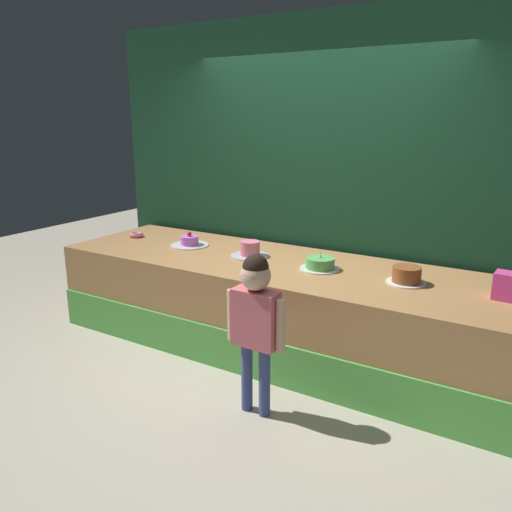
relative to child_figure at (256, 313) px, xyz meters
name	(u,v)px	position (x,y,z in m)	size (l,w,h in m)	color
ground_plane	(245,375)	(-0.33, 0.39, -0.72)	(12.00, 12.00, 0.00)	#BCB29E
stage_platform	(281,306)	(-0.33, 0.97, -0.34)	(4.05, 1.19, 0.77)	#B27F4C
curtain_backdrop	(319,177)	(-0.33, 1.66, 0.69)	(4.53, 0.08, 2.83)	#19472D
child_figure	(256,313)	(0.00, 0.00, 0.00)	(0.43, 0.20, 1.12)	#3F4C8C
pink_box	(511,287)	(1.39, 0.99, 0.14)	(0.21, 0.14, 0.19)	#E7419A
donut	(136,235)	(-2.05, 1.04, 0.07)	(0.14, 0.14, 0.04)	pink
cake_far_left	(190,242)	(-1.36, 1.04, 0.08)	(0.36, 0.36, 0.13)	silver
cake_center_left	(250,250)	(-0.68, 1.02, 0.10)	(0.34, 0.34, 0.13)	silver
cake_center_right	(320,264)	(0.01, 0.98, 0.09)	(0.32, 0.32, 0.15)	silver
cake_far_right	(407,275)	(0.70, 0.98, 0.10)	(0.29, 0.29, 0.13)	white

